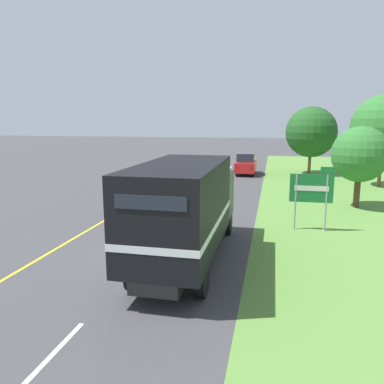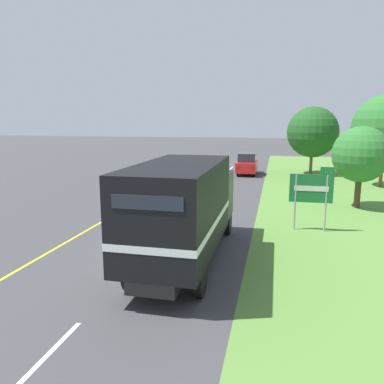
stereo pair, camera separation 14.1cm
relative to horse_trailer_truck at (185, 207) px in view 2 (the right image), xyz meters
name	(u,v)px [view 2 (the right image)]	position (x,y,z in m)	size (l,w,h in m)	color
ground_plane	(145,256)	(-1.59, 0.29, -2.00)	(200.00, 200.00, 0.00)	#3D3D3F
edge_line_yellow	(155,191)	(-5.29, 12.65, -2.00)	(0.12, 59.59, 0.01)	yellow
centre_dash_nearest	(48,355)	(-1.59, -5.81, -2.00)	(0.12, 2.60, 0.01)	white
centre_dash_near	(150,251)	(-1.59, 0.79, -2.00)	(0.12, 2.60, 0.01)	white
centre_dash_mid_a	(189,211)	(-1.59, 7.39, -2.00)	(0.12, 2.60, 0.01)	white
centre_dash_mid_b	(210,190)	(-1.59, 13.99, -2.00)	(0.12, 2.60, 0.01)	white
centre_dash_far	(223,177)	(-1.59, 20.59, -2.00)	(0.12, 2.60, 0.01)	white
centre_dash_farthest	(231,168)	(-1.59, 27.19, -2.00)	(0.12, 2.60, 0.01)	white
horse_trailer_truck	(185,207)	(0.00, 0.00, 0.00)	(2.46, 8.24, 3.59)	black
lead_car_white	(181,178)	(-3.57, 13.37, -1.10)	(1.80, 4.41, 1.74)	black
lead_car_red_ahead	(247,164)	(0.39, 22.71, -1.00)	(1.80, 4.22, 2.00)	black
highway_sign	(312,190)	(4.61, 5.07, -0.15)	(1.89, 0.09, 2.92)	#9E9EA3
roadside_tree_near	(361,155)	(7.62, 10.43, 1.05)	(3.15, 3.15, 4.63)	#4C3823
roadside_tree_far	(313,132)	(6.20, 24.43, 1.89)	(4.67, 4.67, 6.23)	brown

